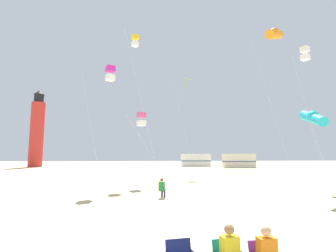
% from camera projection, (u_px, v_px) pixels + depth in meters
% --- Properties ---
extents(ground, '(200.00, 200.00, 0.00)m').
position_uv_depth(ground, '(188.00, 242.00, 7.16)').
color(ground, '#D3BC8C').
extents(kite_flyer_standing, '(0.45, 0.56, 1.16)m').
position_uv_depth(kite_flyer_standing, '(162.00, 187.00, 14.70)').
color(kite_flyer_standing, '#238438').
rests_on(kite_flyer_standing, ground).
extents(kite_box_white, '(1.73, 1.73, 11.76)m').
position_uv_depth(kite_box_white, '(305.00, 54.00, 21.21)').
color(kite_box_white, silver).
rests_on(kite_box_white, ground).
extents(kite_tube_orange, '(3.23, 3.19, 12.79)m').
position_uv_depth(kite_tube_orange, '(274.00, 34.00, 19.65)').
color(kite_tube_orange, silver).
rests_on(kite_tube_orange, ground).
extents(kite_box_rainbow, '(3.49, 2.81, 6.13)m').
position_uv_depth(kite_box_rainbow, '(141.00, 119.00, 20.97)').
color(kite_box_rainbow, silver).
rests_on(kite_box_rainbow, ground).
extents(kite_tube_cyan, '(1.27, 2.55, 5.83)m').
position_uv_depth(kite_tube_cyan, '(313.00, 118.00, 17.33)').
color(kite_tube_cyan, silver).
rests_on(kite_tube_cyan, ground).
extents(kite_box_magenta, '(2.58, 2.58, 9.38)m').
position_uv_depth(kite_box_magenta, '(110.00, 73.00, 19.10)').
color(kite_box_magenta, silver).
rests_on(kite_box_magenta, ground).
extents(kite_diamond_lime, '(2.39, 2.39, 12.37)m').
position_uv_depth(kite_diamond_lime, '(186.00, 83.00, 31.11)').
color(kite_diamond_lime, silver).
rests_on(kite_diamond_lime, ground).
extents(kite_box_gold, '(3.43, 2.97, 14.54)m').
position_uv_depth(kite_box_gold, '(135.00, 41.00, 24.84)').
color(kite_box_gold, silver).
rests_on(kite_box_gold, ground).
extents(lighthouse_distant, '(2.80, 2.80, 16.80)m').
position_uv_depth(lighthouse_distant, '(37.00, 130.00, 53.64)').
color(lighthouse_distant, red).
rests_on(lighthouse_distant, ground).
extents(rv_van_white, '(6.50, 2.51, 2.80)m').
position_uv_depth(rv_van_white, '(196.00, 160.00, 55.61)').
color(rv_van_white, white).
rests_on(rv_van_white, ground).
extents(rv_van_cream, '(6.54, 2.63, 2.80)m').
position_uv_depth(rv_van_cream, '(239.00, 161.00, 50.49)').
color(rv_van_cream, beige).
rests_on(rv_van_cream, ground).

